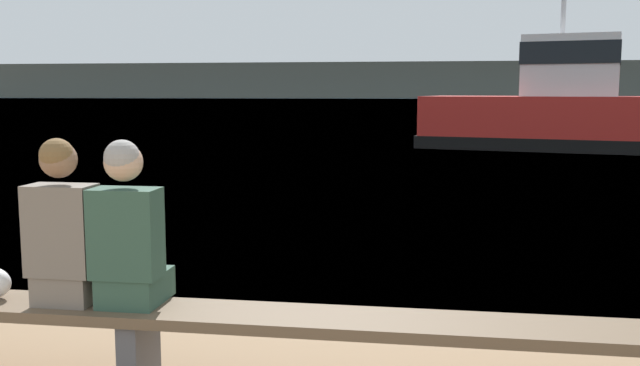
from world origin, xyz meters
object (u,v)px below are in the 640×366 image
object	(u,v)px
person_right	(128,234)
bench_main	(138,319)
person_left	(65,232)
tugboat_red	(558,113)

from	to	relation	value
person_right	bench_main	bearing A→B (deg)	-11.49
bench_main	person_right	bearing A→B (deg)	168.51
person_left	person_right	bearing A→B (deg)	-0.08
person_right	tugboat_red	size ratio (longest dim) A/B	0.12
person_left	tugboat_red	bearing A→B (deg)	72.40
person_left	tugboat_red	size ratio (longest dim) A/B	0.12
tugboat_red	person_left	bearing A→B (deg)	176.38
person_left	person_right	distance (m)	0.39
person_left	person_right	world-z (taller)	person_left
bench_main	person_left	bearing A→B (deg)	178.69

